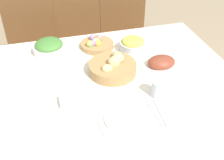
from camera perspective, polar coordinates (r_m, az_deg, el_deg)
The scene contains 17 objects.
ground_plane at distance 2.15m, azimuth -1.26°, elevation -15.21°, with size 12.00×12.00×0.00m, color tan.
dining_table at distance 1.88m, azimuth -1.41°, elevation -8.44°, with size 1.57×1.11×0.72m.
chair_far_center at distance 2.49m, azimuth -6.41°, elevation 8.67°, with size 0.43×0.43×1.00m.
chair_far_right at distance 2.57m, azimuth 2.81°, elevation 9.86°, with size 0.43×0.43×1.00m.
chair_far_left at distance 2.47m, azimuth -16.09°, elevation 7.17°, with size 0.45×0.45×1.00m.
sideboard at distance 3.44m, azimuth -7.78°, elevation 15.02°, with size 1.14×0.44×0.87m.
bread_basket at distance 1.66m, azimuth 0.21°, elevation 2.73°, with size 0.28×0.28×0.11m.
egg_basket at distance 1.93m, azimuth -3.16°, elevation 7.27°, with size 0.22×0.22×0.08m.
ham_platter at distance 1.75m, azimuth 9.97°, elevation 3.43°, with size 0.27×0.19×0.08m.
pineapple_bowl at distance 1.88m, azimuth 4.28°, elevation 7.16°, with size 0.17×0.17×0.10m.
green_salad_bowl at distance 1.90m, azimuth -12.65°, elevation 6.59°, with size 0.21×0.21×0.09m.
dinner_plate at distance 1.38m, azimuth 3.23°, elevation -7.82°, with size 0.23×0.23×0.01m.
fork at distance 1.36m, azimuth -2.49°, elevation -9.00°, with size 0.02×0.20×0.00m.
knife at distance 1.43m, azimuth 8.65°, elevation -6.76°, with size 0.02×0.20×0.00m.
spoon at distance 1.44m, azimuth 9.76°, elevation -6.52°, with size 0.02×0.20×0.00m.
drinking_cup at distance 1.51m, azimuth 9.27°, elevation -1.75°, with size 0.07×0.07×0.09m.
butter_dish at distance 1.48m, azimuth -8.13°, elevation -4.10°, with size 0.13×0.08×0.03m.
Camera 1 is at (-0.30, -1.29, 1.70)m, focal length 45.00 mm.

